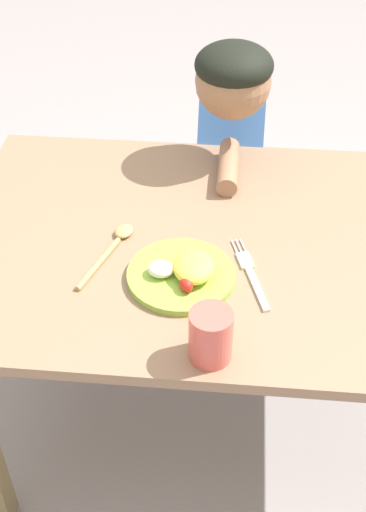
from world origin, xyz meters
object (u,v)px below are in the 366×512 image
object	(u,v)px
spoon	(113,245)
person	(229,170)
fork	(251,274)
plate	(184,273)
drinking_cup	(211,336)

from	to	relation	value
spoon	person	size ratio (longest dim) A/B	0.22
fork	spoon	world-z (taller)	spoon
spoon	person	world-z (taller)	person
plate	person	bearing A→B (deg)	82.71
fork	person	bearing A→B (deg)	-11.30
plate	fork	xyz separation A→B (m)	(0.13, 0.02, -0.01)
spoon	drinking_cup	bearing A→B (deg)	-121.97
person	drinking_cup	bearing A→B (deg)	89.33
fork	person	world-z (taller)	person
drinking_cup	person	xyz separation A→B (m)	(0.01, 0.76, -0.16)
plate	spoon	world-z (taller)	plate
fork	plate	bearing A→B (deg)	82.75
plate	drinking_cup	bearing A→B (deg)	-71.60
plate	spoon	xyz separation A→B (m)	(-0.15, 0.08, -0.01)
plate	person	size ratio (longest dim) A/B	0.22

